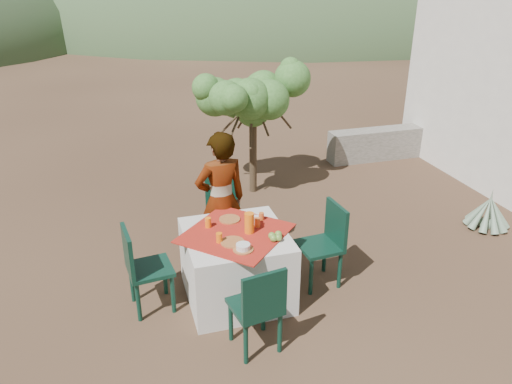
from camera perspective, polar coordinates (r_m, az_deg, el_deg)
The scene contains 23 objects.
ground at distance 5.40m, azimuth 0.82°, elevation -11.93°, with size 160.00×160.00×0.00m, color #362318.
table at distance 5.22m, azimuth -2.27°, elevation -8.32°, with size 1.30×1.30×0.76m.
chair_far at distance 6.03m, azimuth -3.91°, elevation -2.20°, with size 0.53×0.53×0.91m.
chair_near at distance 4.46m, azimuth 0.31°, elevation -12.90°, with size 0.47×0.47×0.90m.
chair_left at distance 5.09m, azimuth -12.94°, elevation -8.22°, with size 0.47×0.47×0.92m.
chair_right at distance 5.43m, azimuth 8.00°, elevation -5.52°, with size 0.46×0.46×0.92m.
person at distance 5.58m, azimuth -4.02°, elevation -1.02°, with size 0.59×0.39×1.62m, color #8C6651.
shrub_tree at distance 7.38m, azimuth -0.06°, elevation 10.16°, with size 1.48×1.46×1.74m.
agave at distance 7.31m, azimuth 25.01°, elevation -2.16°, with size 0.59×0.58×0.62m.
stone_wall at distance 9.46m, azimuth 15.78°, elevation 5.52°, with size 2.60×0.35×0.55m, color gray.
hill_near_right at distance 42.41m, azimuth 1.95°, elevation 20.14°, with size 48.00×48.00×20.00m, color #344D2B.
hill_far_center at distance 56.30m, azimuth -20.48°, elevation 19.81°, with size 60.00×60.00×24.00m, color gray.
plate_far at distance 5.26m, azimuth -3.03°, elevation -3.13°, with size 0.22×0.22×0.01m, color brown.
plate_near at distance 4.84m, azimuth -2.70°, elevation -5.74°, with size 0.24×0.24×0.01m, color brown.
glass_far at distance 5.12m, azimuth -5.49°, elevation -3.49°, with size 0.06×0.06×0.10m, color orange.
glass_near at distance 4.84m, azimuth -4.23°, elevation -5.23°, with size 0.06×0.06×0.10m, color orange.
juice_pitcher at distance 4.97m, azimuth -0.77°, elevation -3.55°, with size 0.10×0.10×0.21m, color orange.
bowl_plate at distance 4.72m, azimuth -1.48°, elevation -6.57°, with size 0.20×0.20×0.01m, color brown.
white_bowl at distance 4.71m, azimuth -1.48°, elevation -6.25°, with size 0.14×0.14×0.05m, color silver.
jar_left at distance 5.11m, azimuth 0.15°, elevation -3.47°, with size 0.06×0.06×0.10m, color #D66025.
jar_right at distance 5.24m, azimuth 0.63°, elevation -2.79°, with size 0.05×0.05×0.08m, color #D66025.
napkin_holder at distance 5.14m, azimuth -0.14°, elevation -3.22°, with size 0.08×0.05×0.10m, color silver.
fruit_cluster at distance 4.88m, azimuth 2.24°, elevation -5.09°, with size 0.14×0.13×0.07m.
Camera 1 is at (-1.31, -4.14, 3.20)m, focal length 35.00 mm.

